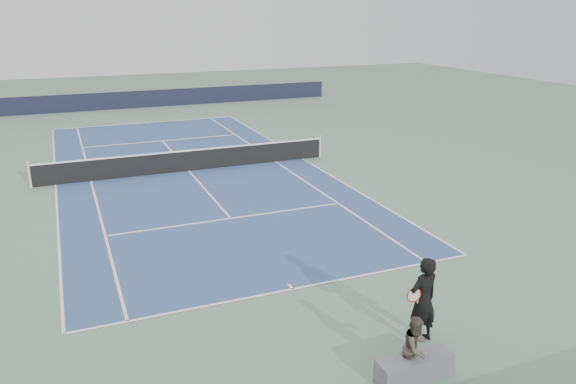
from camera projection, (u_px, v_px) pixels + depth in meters
name	position (u px, v px, depth m)	size (l,w,h in m)	color
ground	(189.00, 171.00, 24.79)	(80.00, 80.00, 0.00)	slate
court_surface	(189.00, 171.00, 24.78)	(10.97, 23.77, 0.01)	#344E7B
tennis_net	(188.00, 160.00, 24.63)	(12.90, 0.10, 1.07)	silver
windscreen_far	(133.00, 100.00, 40.33)	(30.00, 0.25, 1.20)	black
tennis_player	(423.00, 300.00, 11.84)	(0.85, 0.63, 1.95)	black
tennis_ball	(447.00, 354.00, 11.62)	(0.07, 0.07, 0.07)	#BFEA2F
spectator_bench	(415.00, 357.00, 10.73)	(1.59, 1.08, 1.34)	slate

